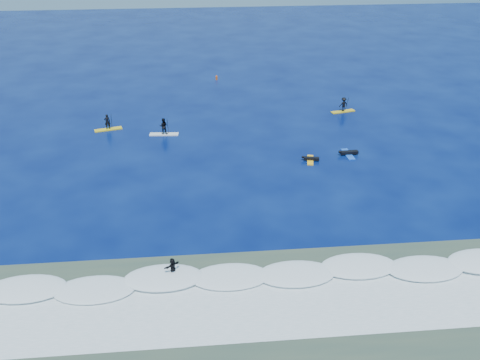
{
  "coord_description": "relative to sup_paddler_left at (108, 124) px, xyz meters",
  "views": [
    {
      "loc": [
        -4.84,
        -35.81,
        20.4
      ],
      "look_at": [
        -1.32,
        1.35,
        0.6
      ],
      "focal_mm": 40.0,
      "sensor_mm": 36.0,
      "label": 1
    }
  ],
  "objects": [
    {
      "name": "prone_paddler_far",
      "position": [
        22.1,
        -7.93,
        -0.42
      ],
      "size": [
        1.83,
        2.33,
        0.48
      ],
      "rotation": [
        0.0,
        0.0,
        1.63
      ],
      "color": "blue",
      "rests_on": "ground"
    },
    {
      "name": "wave_surfer",
      "position": [
        6.79,
        -24.0,
        0.13
      ],
      "size": [
        1.65,
        1.37,
        1.23
      ],
      "rotation": [
        0.0,
        0.0,
        0.63
      ],
      "color": "white",
      "rests_on": "breaking_wave"
    },
    {
      "name": "shallow_water",
      "position": [
        13.23,
        -28.3,
        -0.58
      ],
      "size": [
        90.0,
        13.0,
        0.01
      ],
      "primitive_type": "cube",
      "color": "#33463A",
      "rests_on": "ground"
    },
    {
      "name": "breaking_wave",
      "position": [
        13.23,
        -24.3,
        -0.59
      ],
      "size": [
        40.0,
        6.0,
        0.3
      ],
      "primitive_type": "cube",
      "color": "white",
      "rests_on": "ground"
    },
    {
      "name": "marker_buoy",
      "position": [
        11.61,
        15.38,
        -0.29
      ],
      "size": [
        0.28,
        0.28,
        0.67
      ],
      "rotation": [
        0.0,
        0.0,
        -0.14
      ],
      "color": "#D04F12",
      "rests_on": "ground"
    },
    {
      "name": "sup_paddler_right",
      "position": [
        24.48,
        2.71,
        0.14
      ],
      "size": [
        2.73,
        1.28,
        1.86
      ],
      "rotation": [
        0.0,
        0.0,
        0.24
      ],
      "color": "gold",
      "rests_on": "ground"
    },
    {
      "name": "sup_paddler_center",
      "position": [
        5.55,
        -1.77,
        0.15
      ],
      "size": [
        2.83,
        0.89,
        1.96
      ],
      "rotation": [
        0.0,
        0.0,
        -0.07
      ],
      "color": "silver",
      "rests_on": "ground"
    },
    {
      "name": "prone_paddler_near",
      "position": [
        18.49,
        -8.78,
        -0.45
      ],
      "size": [
        1.56,
        2.03,
        0.41
      ],
      "rotation": [
        0.0,
        0.0,
        1.36
      ],
      "color": "yellow",
      "rests_on": "ground"
    },
    {
      "name": "ground",
      "position": [
        13.23,
        -14.3,
        -0.59
      ],
      "size": [
        160.0,
        160.0,
        0.0
      ],
      "primitive_type": "plane",
      "color": "#030D43",
      "rests_on": "ground"
    },
    {
      "name": "whitewater",
      "position": [
        13.23,
        -27.3,
        -0.59
      ],
      "size": [
        34.0,
        5.0,
        0.02
      ],
      "primitive_type": "cube",
      "color": "silver",
      "rests_on": "ground"
    },
    {
      "name": "sup_paddler_left",
      "position": [
        0.0,
        0.0,
        0.0
      ],
      "size": [
        2.75,
        1.33,
        1.87
      ],
      "rotation": [
        0.0,
        0.0,
        0.26
      ],
      "color": "gold",
      "rests_on": "ground"
    }
  ]
}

